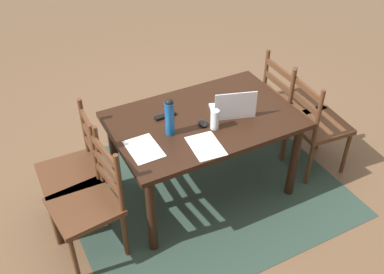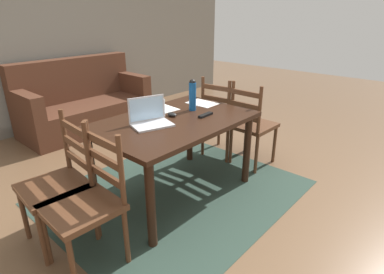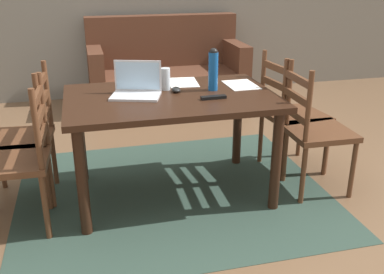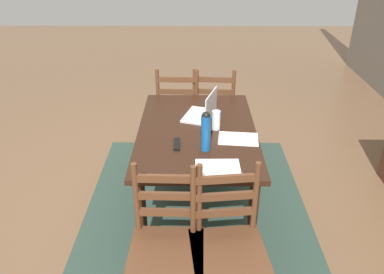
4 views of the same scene
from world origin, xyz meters
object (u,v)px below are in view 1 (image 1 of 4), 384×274
Objects in this scene: chair_left_far at (316,124)px; water_bottle at (170,116)px; chair_right_near at (75,172)px; laptop at (233,108)px; chair_left_near at (289,104)px; tv_remote at (165,116)px; chair_right_far at (90,203)px; drinking_glass at (215,119)px; dining_table at (204,128)px; computer_mouse at (203,123)px.

water_bottle reaches higher than chair_left_far.
chair_left_far is at bearing 169.63° from chair_right_near.
laptop is at bearing 168.74° from chair_right_near.
chair_left_near is at bearing -179.93° from chair_right_near.
chair_left_far is at bearing 72.88° from tv_remote.
chair_right_far is 1.07m from drinking_glass.
dining_table is at bearing -10.29° from chair_left_far.
tv_remote is (-0.06, -0.21, -0.14)m from water_bottle.
water_bottle is at bearing -5.33° from chair_left_far.
dining_table is 1.03m from chair_right_far.
chair_left_far is 2.03m from chair_right_near.
drinking_glass is (-0.32, 0.09, -0.08)m from water_bottle.
tv_remote is at bearing 1.69° from chair_left_near.
chair_right_near is at bearing -10.37° from chair_left_far.
tv_remote is at bearing -42.89° from computer_mouse.
chair_right_far is at bearing 89.96° from chair_right_near.
drinking_glass is at bearing 133.06° from computer_mouse.
drinking_glass is (-1.00, -0.03, 0.36)m from chair_right_far.
water_bottle reaches higher than drinking_glass.
dining_table is 0.23m from drinking_glass.
laptop is (-1.22, -0.12, 0.34)m from chair_right_far.
chair_right_far is at bearing 10.06° from water_bottle.
drinking_glass reaches higher than tv_remote.
chair_left_far is 1.10m from computer_mouse.
chair_left_far and chair_right_near have the same top height.
dining_table is 1.03m from chair_left_near.
drinking_glass is at bearing 22.61° from laptop.
dining_table is 9.16× the size of drinking_glass.
water_bottle is 2.96× the size of computer_mouse.
chair_right_near is at bearing -11.26° from laptop.
chair_left_far is 9.50× the size of computer_mouse.
laptop is at bearing 179.98° from water_bottle.
laptop reaches higher than computer_mouse.
laptop is 0.23m from drinking_glass.
chair_right_near is 1.29m from laptop.
chair_left_far is 2.55× the size of laptop.
water_bottle is 1.91× the size of drinking_glass.
laptop is (0.78, 0.25, 0.34)m from chair_left_near.
chair_right_near is 1.12m from drinking_glass.
chair_right_near is at bearing -18.34° from drinking_glass.
chair_left_far is at bearing 178.97° from computer_mouse.
chair_right_far is 0.82m from water_bottle.
chair_right_near is at bearing -19.55° from water_bottle.
chair_left_far reaches higher than tv_remote.
tv_remote is at bearing -23.52° from laptop.
chair_left_near is at bearing -161.32° from drinking_glass.
tv_remote is (-0.74, -0.33, 0.29)m from chair_right_far.
chair_left_far is 0.86m from laptop.
drinking_glass is at bearing 39.00° from tv_remote.
dining_table is 1.03m from chair_left_far.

